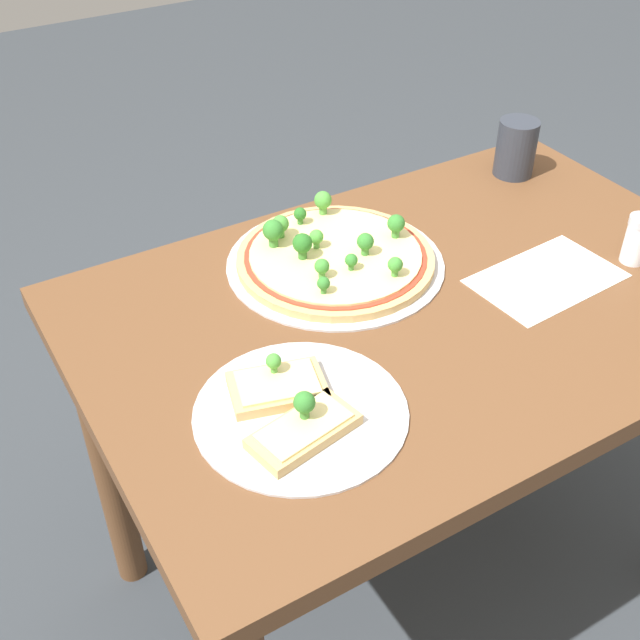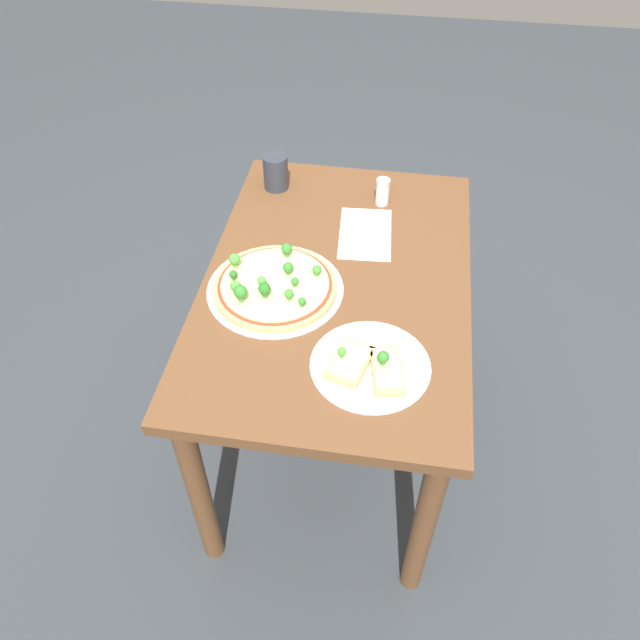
{
  "view_description": "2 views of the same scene",
  "coord_description": "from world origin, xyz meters",
  "px_view_note": "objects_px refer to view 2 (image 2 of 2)",
  "views": [
    {
      "loc": [
        -0.67,
        -0.79,
        1.5
      ],
      "look_at": [
        -0.19,
        0.02,
        0.76
      ],
      "focal_mm": 45.0,
      "sensor_mm": 36.0,
      "label": 1
    },
    {
      "loc": [
        -1.26,
        -0.15,
        1.88
      ],
      "look_at": [
        -0.19,
        0.02,
        0.76
      ],
      "focal_mm": 35.0,
      "sensor_mm": 36.0,
      "label": 2
    }
  ],
  "objects_px": {
    "pizza_tray_slice": "(369,365)",
    "condiment_shaker": "(383,192)",
    "dining_table": "(336,307)",
    "drinking_cup": "(276,172)",
    "pizza_tray_whole": "(274,286)"
  },
  "relations": [
    {
      "from": "pizza_tray_slice",
      "to": "condiment_shaker",
      "type": "height_order",
      "value": "condiment_shaker"
    },
    {
      "from": "pizza_tray_whole",
      "to": "condiment_shaker",
      "type": "bearing_deg",
      "value": -29.7
    },
    {
      "from": "dining_table",
      "to": "drinking_cup",
      "type": "xyz_separation_m",
      "value": [
        0.4,
        0.25,
        0.17
      ]
    },
    {
      "from": "drinking_cup",
      "to": "condiment_shaker",
      "type": "relative_size",
      "value": 1.31
    },
    {
      "from": "drinking_cup",
      "to": "condiment_shaker",
      "type": "bearing_deg",
      "value": -96.13
    },
    {
      "from": "pizza_tray_whole",
      "to": "pizza_tray_slice",
      "type": "xyz_separation_m",
      "value": [
        -0.23,
        -0.28,
        -0.0
      ]
    },
    {
      "from": "dining_table",
      "to": "pizza_tray_whole",
      "type": "xyz_separation_m",
      "value": [
        -0.07,
        0.16,
        0.13
      ]
    },
    {
      "from": "dining_table",
      "to": "pizza_tray_slice",
      "type": "relative_size",
      "value": 3.79
    },
    {
      "from": "pizza_tray_whole",
      "to": "condiment_shaker",
      "type": "height_order",
      "value": "condiment_shaker"
    },
    {
      "from": "pizza_tray_slice",
      "to": "condiment_shaker",
      "type": "bearing_deg",
      "value": 2.35
    },
    {
      "from": "pizza_tray_slice",
      "to": "drinking_cup",
      "type": "xyz_separation_m",
      "value": [
        0.71,
        0.37,
        0.05
      ]
    },
    {
      "from": "pizza_tray_whole",
      "to": "condiment_shaker",
      "type": "xyz_separation_m",
      "value": [
        0.44,
        -0.25,
        0.03
      ]
    },
    {
      "from": "condiment_shaker",
      "to": "drinking_cup",
      "type": "bearing_deg",
      "value": 83.87
    },
    {
      "from": "condiment_shaker",
      "to": "pizza_tray_slice",
      "type": "bearing_deg",
      "value": -177.65
    },
    {
      "from": "drinking_cup",
      "to": "pizza_tray_slice",
      "type": "bearing_deg",
      "value": -152.42
    }
  ]
}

